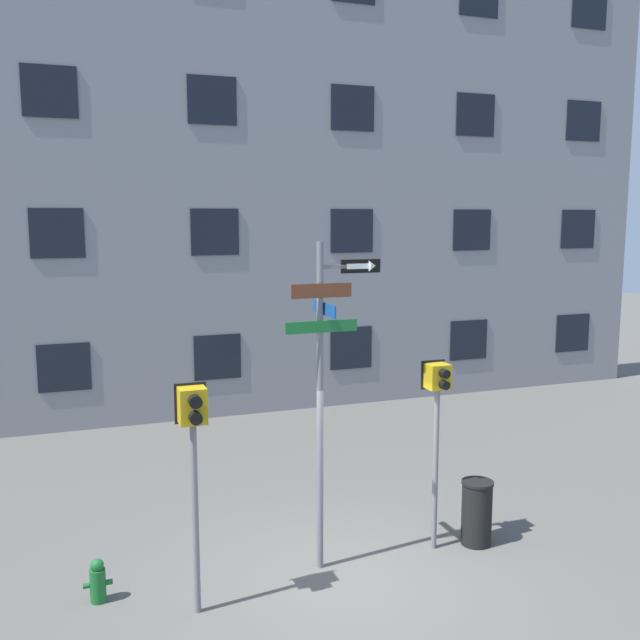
{
  "coord_description": "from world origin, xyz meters",
  "views": [
    {
      "loc": [
        -3.4,
        -8.16,
        4.79
      ],
      "look_at": [
        -0.24,
        0.49,
        3.44
      ],
      "focal_mm": 40.0,
      "sensor_mm": 36.0,
      "label": 1
    }
  ],
  "objects_px": {
    "street_sign_pole": "(325,377)",
    "trash_bin": "(477,512)",
    "pedestrian_signal_right": "(437,405)",
    "fire_hydrant": "(98,581)",
    "pedestrian_signal_left": "(193,435)"
  },
  "relations": [
    {
      "from": "street_sign_pole",
      "to": "trash_bin",
      "type": "bearing_deg",
      "value": -2.86
    },
    {
      "from": "pedestrian_signal_right",
      "to": "trash_bin",
      "type": "xyz_separation_m",
      "value": [
        0.65,
        -0.09,
        -1.66
      ]
    },
    {
      "from": "pedestrian_signal_right",
      "to": "trash_bin",
      "type": "height_order",
      "value": "pedestrian_signal_right"
    },
    {
      "from": "street_sign_pole",
      "to": "pedestrian_signal_left",
      "type": "relative_size",
      "value": 1.57
    },
    {
      "from": "street_sign_pole",
      "to": "fire_hydrant",
      "type": "xyz_separation_m",
      "value": [
        -2.98,
        0.13,
        -2.41
      ]
    },
    {
      "from": "street_sign_pole",
      "to": "pedestrian_signal_right",
      "type": "height_order",
      "value": "street_sign_pole"
    },
    {
      "from": "street_sign_pole",
      "to": "trash_bin",
      "type": "xyz_separation_m",
      "value": [
        2.34,
        -0.12,
        -2.2
      ]
    },
    {
      "from": "street_sign_pole",
      "to": "pedestrian_signal_right",
      "type": "relative_size",
      "value": 1.62
    },
    {
      "from": "pedestrian_signal_right",
      "to": "trash_bin",
      "type": "bearing_deg",
      "value": -8.18
    },
    {
      "from": "fire_hydrant",
      "to": "trash_bin",
      "type": "distance_m",
      "value": 5.32
    },
    {
      "from": "pedestrian_signal_left",
      "to": "fire_hydrant",
      "type": "relative_size",
      "value": 5.03
    },
    {
      "from": "street_sign_pole",
      "to": "fire_hydrant",
      "type": "relative_size",
      "value": 7.93
    },
    {
      "from": "pedestrian_signal_right",
      "to": "trash_bin",
      "type": "relative_size",
      "value": 2.87
    },
    {
      "from": "pedestrian_signal_left",
      "to": "street_sign_pole",
      "type": "bearing_deg",
      "value": 16.34
    },
    {
      "from": "fire_hydrant",
      "to": "trash_bin",
      "type": "height_order",
      "value": "trash_bin"
    }
  ]
}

